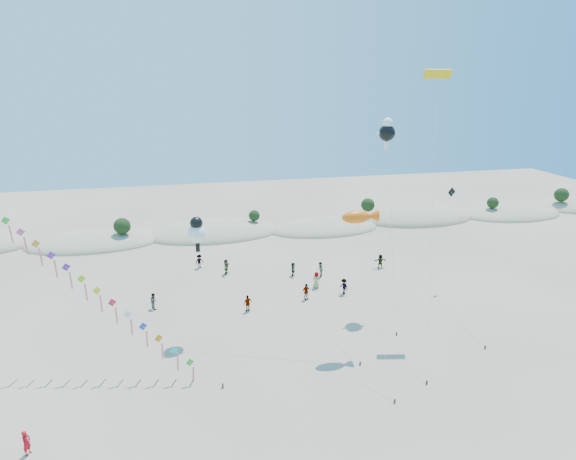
{
  "coord_description": "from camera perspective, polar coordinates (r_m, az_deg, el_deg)",
  "views": [
    {
      "loc": [
        -3.94,
        -20.77,
        21.3
      ],
      "look_at": [
        3.91,
        14.0,
        9.95
      ],
      "focal_mm": 30.0,
      "sensor_mm": 36.0,
      "label": 1
    }
  ],
  "objects": [
    {
      "name": "parafoil_kite",
      "position": [
        43.68,
        17.3,
        16.65
      ],
      "size": [
        6.25,
        11.93,
        21.97
      ],
      "color": "#3F2D1E",
      "rests_on": "ground"
    },
    {
      "name": "beachgoers",
      "position": [
        52.28,
        -0.65,
        -5.39
      ],
      "size": [
        26.62,
        13.02,
        1.77
      ],
      "color": "slate",
      "rests_on": "ground"
    },
    {
      "name": "cartoon_kite_low",
      "position": [
        40.43,
        -10.73,
        -0.2
      ],
      "size": [
        12.45,
        9.08,
        10.4
      ],
      "color": "#3F2D1E",
      "rests_on": "ground"
    },
    {
      "name": "kite_train",
      "position": [
        41.4,
        -30.96,
        1.3
      ],
      "size": [
        29.07,
        15.62,
        22.41
      ],
      "color": "#3F2D1E",
      "rests_on": "ground"
    },
    {
      "name": "dark_kite",
      "position": [
        49.84,
        19.63,
        0.29
      ],
      "size": [
        4.33,
        13.54,
        10.5
      ],
      "color": "#3F2D1E",
      "rests_on": "ground"
    },
    {
      "name": "fish_kite",
      "position": [
        38.39,
        8.55,
        1.52
      ],
      "size": [
        2.98,
        9.4,
        11.31
      ],
      "color": "#3F2D1E",
      "rests_on": "ground"
    },
    {
      "name": "flyer_foreground",
      "position": [
        34.5,
        -28.57,
        -21.28
      ],
      "size": [
        0.57,
        0.69,
        1.62
      ],
      "primitive_type": "imported",
      "rotation": [
        0.0,
        0.0,
        1.21
      ],
      "color": "#B10E1A",
      "rests_on": "ground"
    },
    {
      "name": "cartoon_kite_high",
      "position": [
        46.02,
        11.66,
        11.38
      ],
      "size": [
        2.55,
        8.68,
        17.8
      ],
      "color": "#3F2D1E",
      "rests_on": "ground"
    },
    {
      "name": "dune_ridge",
      "position": [
        69.41,
        -7.99,
        -0.29
      ],
      "size": [
        145.3,
        11.49,
        5.57
      ],
      "color": "gray",
      "rests_on": "ground"
    }
  ]
}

